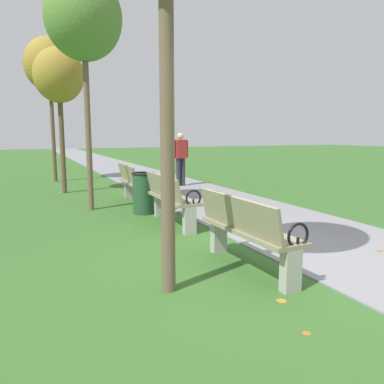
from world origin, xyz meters
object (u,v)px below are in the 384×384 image
Objects in this scene: park_bench_1 at (246,230)px; park_bench_2 at (170,198)px; trash_bin at (144,193)px; tree_2 at (84,19)px; park_bench_3 at (133,182)px; pedestrian_walking at (181,156)px; tree_4 at (49,65)px; tree_3 at (59,76)px.

park_bench_1 and park_bench_2 have the same top height.
trash_bin is at bearing 92.33° from park_bench_1.
trash_bin is (0.92, -0.83, -3.44)m from tree_2.
park_bench_1 is at bearing -90.00° from park_bench_3.
tree_2 reaches higher than pedestrian_walking.
pedestrian_walking is at bearing -40.35° from tree_4.
park_bench_3 is 6.19m from tree_4.
tree_2 reaches higher than park_bench_1.
tree_3 is at bearing 178.58° from pedestrian_walking.
park_bench_3 is 0.42× the size of tree_3.
tree_2 is at bearing -87.13° from tree_4.
tree_4 reaches higher than park_bench_3.
tree_2 is 3.66m from trash_bin.
trash_bin is (-0.15, -1.32, -0.06)m from park_bench_3.
tree_4 reaches higher than park_bench_1.
park_bench_1 is 4.93m from park_bench_3.
park_bench_1 reaches higher than trash_bin.
trash_bin is (-0.15, 1.12, -0.06)m from park_bench_2.
tree_4 is 7.30m from trash_bin.
trash_bin is (1.19, -3.52, -2.68)m from tree_3.
park_bench_2 is at bearing -114.62° from pedestrian_walking.
park_bench_1 is 1.00× the size of park_bench_3.
park_bench_1 and park_bench_3 have the same top height.
pedestrian_walking is at bearing 56.94° from trash_bin.
pedestrian_walking is 4.13m from trash_bin.
park_bench_2 is 4.05m from tree_2.
park_bench_3 is at bearing 24.57° from tree_2.
park_bench_1 is 1.92× the size of trash_bin.
tree_3 is 0.81× the size of tree_4.
tree_4 reaches higher than tree_2.
pedestrian_walking reaches higher than park_bench_1.
park_bench_3 is at bearing -58.73° from tree_3.
tree_4 is 2.92× the size of pedestrian_walking.
pedestrian_walking is at bearing 39.54° from tree_2.
tree_4 is at bearing 92.87° from tree_2.
park_bench_1 is 0.34× the size of tree_4.
park_bench_2 is 0.99× the size of park_bench_3.
trash_bin is at bearing -42.03° from tree_2.
tree_4 is (-0.28, 5.52, -0.04)m from tree_2.
park_bench_2 is 0.42× the size of tree_3.
park_bench_1 is 10.59m from tree_4.
pedestrian_walking reaches higher than park_bench_3.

